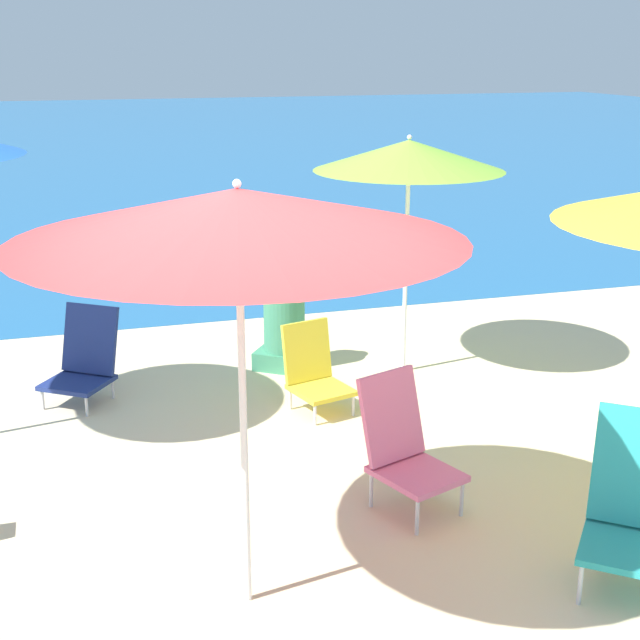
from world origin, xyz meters
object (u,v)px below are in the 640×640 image
at_px(beach_chair_teal, 633,504).
at_px(beach_chair_navy, 84,359).
at_px(beach_chair_yellow, 314,370).
at_px(beach_umbrella_red, 238,215).
at_px(person_seated_far, 284,329).
at_px(beach_umbrella_lime, 409,156).
at_px(beach_chair_pink, 404,444).

height_order(beach_chair_teal, beach_chair_navy, beach_chair_teal).
height_order(beach_chair_yellow, beach_chair_navy, beach_chair_navy).
bearing_deg(beach_umbrella_red, person_seated_far, 72.50).
bearing_deg(beach_umbrella_lime, beach_chair_pink, -111.77).
relative_size(beach_chair_teal, person_seated_far, 1.02).
bearing_deg(beach_umbrella_red, beach_chair_pink, 32.26).
relative_size(beach_umbrella_red, beach_chair_yellow, 3.19).
xyz_separation_m(beach_umbrella_lime, person_seated_far, (-0.96, 0.39, -1.50)).
bearing_deg(beach_chair_pink, beach_umbrella_lime, 47.83).
xyz_separation_m(beach_umbrella_red, beach_chair_yellow, (1.02, 2.31, -1.67)).
relative_size(beach_umbrella_lime, person_seated_far, 2.31).
distance_m(beach_chair_navy, beach_chair_pink, 2.91).
height_order(beach_umbrella_lime, beach_chair_navy, beach_umbrella_lime).
bearing_deg(beach_chair_teal, beach_umbrella_red, -151.03).
distance_m(beach_umbrella_lime, person_seated_far, 1.82).
bearing_deg(beach_chair_teal, beach_chair_navy, 167.44).
xyz_separation_m(beach_umbrella_red, beach_chair_pink, (1.12, 0.70, -1.58)).
distance_m(beach_umbrella_red, person_seated_far, 3.79).
relative_size(beach_chair_teal, beach_chair_navy, 1.20).
xyz_separation_m(beach_umbrella_lime, beach_chair_navy, (-2.65, 0.13, -1.51)).
height_order(beach_chair_yellow, beach_chair_pink, beach_chair_pink).
xyz_separation_m(beach_umbrella_red, beach_chair_teal, (1.96, -0.37, -1.55)).
distance_m(beach_umbrella_red, beach_chair_teal, 2.53).
relative_size(beach_chair_navy, person_seated_far, 0.85).
bearing_deg(beach_chair_navy, beach_chair_pink, -17.02).
xyz_separation_m(beach_chair_yellow, beach_chair_navy, (-1.68, 0.70, 0.02)).
height_order(beach_chair_teal, beach_chair_yellow, beach_chair_teal).
distance_m(beach_umbrella_lime, beach_chair_yellow, 1.90).
bearing_deg(beach_chair_navy, beach_chair_teal, -16.84).
height_order(beach_umbrella_lime, person_seated_far, beach_umbrella_lime).
bearing_deg(beach_chair_pink, beach_chair_yellow, 73.12).
bearing_deg(beach_umbrella_lime, beach_chair_teal, -90.39).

